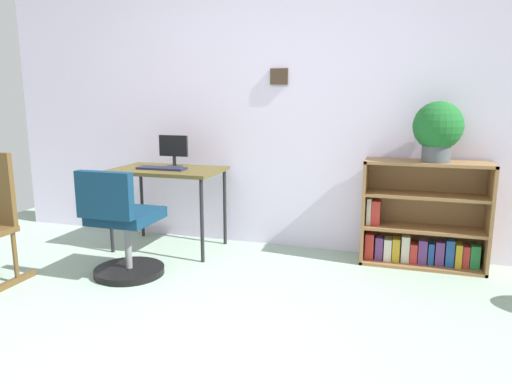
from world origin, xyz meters
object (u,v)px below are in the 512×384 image
object	(u,v)px
bookshelf_low	(421,221)
potted_plant_on_shelf	(438,129)
desk	(168,175)
monitor	(174,150)
office_chair	(123,231)
keyboard	(162,168)

from	to	relation	value
bookshelf_low	potted_plant_on_shelf	size ratio (longest dim) A/B	2.08
desk	bookshelf_low	bearing A→B (deg)	6.14
monitor	bookshelf_low	size ratio (longest dim) A/B	0.30
desk	potted_plant_on_shelf	bearing A→B (deg)	4.57
monitor	potted_plant_on_shelf	size ratio (longest dim) A/B	0.62
monitor	office_chair	bearing A→B (deg)	-91.34
monitor	keyboard	distance (m)	0.21
desk	keyboard	xyz separation A→B (m)	(-0.02, -0.07, 0.07)
bookshelf_low	desk	bearing A→B (deg)	-173.86
office_chair	bookshelf_low	xyz separation A→B (m)	(2.09, 0.95, 0.00)
keyboard	bookshelf_low	size ratio (longest dim) A/B	0.45
potted_plant_on_shelf	keyboard	bearing A→B (deg)	-173.68
desk	office_chair	size ratio (longest dim) A/B	1.13
office_chair	potted_plant_on_shelf	xyz separation A→B (m)	(2.16, 0.90, 0.73)
desk	potted_plant_on_shelf	world-z (taller)	potted_plant_on_shelf
desk	keyboard	size ratio (longest dim) A/B	2.19
office_chair	potted_plant_on_shelf	bearing A→B (deg)	22.62
potted_plant_on_shelf	desk	bearing A→B (deg)	-175.43
monitor	office_chair	distance (m)	0.96
potted_plant_on_shelf	monitor	bearing A→B (deg)	-177.58
desk	monitor	world-z (taller)	monitor
desk	monitor	bearing A→B (deg)	76.26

